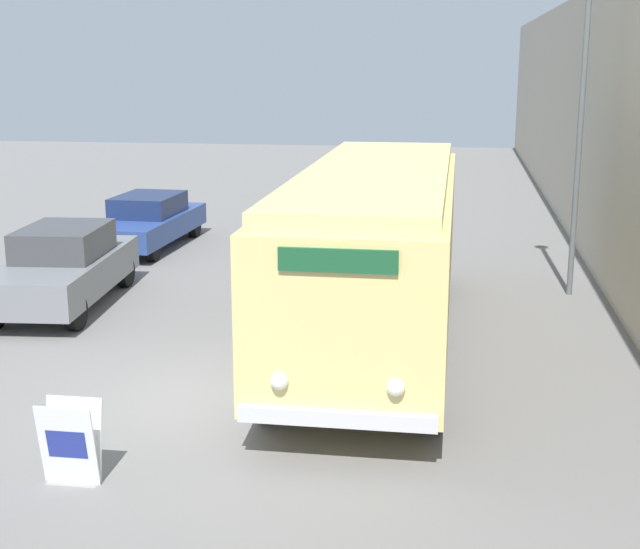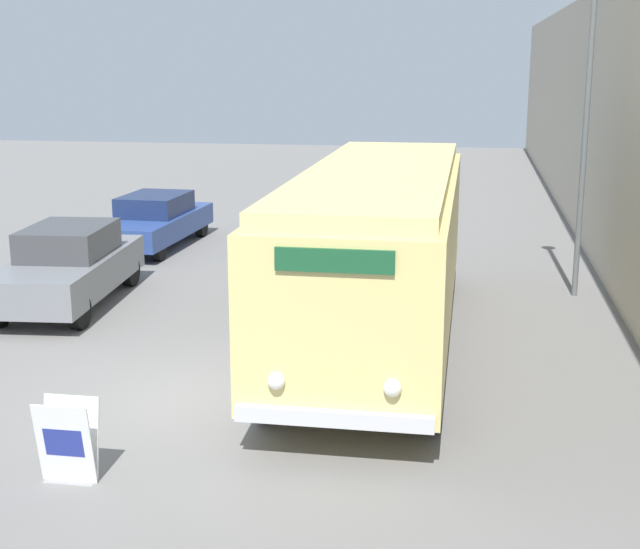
# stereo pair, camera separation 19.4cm
# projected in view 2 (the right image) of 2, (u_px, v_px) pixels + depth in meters

# --- Properties ---
(ground_plane) EXTENTS (80.00, 80.00, 0.00)m
(ground_plane) POSITION_uv_depth(u_px,v_px,m) (202.00, 399.00, 13.12)
(ground_plane) COLOR slate
(building_wall_right) EXTENTS (0.30, 60.00, 6.65)m
(building_wall_right) POSITION_uv_depth(u_px,v_px,m) (609.00, 128.00, 20.80)
(building_wall_right) COLOR #B2A893
(building_wall_right) RESTS_ON ground_plane
(vintage_bus) EXTENTS (2.57, 10.22, 3.08)m
(vintage_bus) POSITION_uv_depth(u_px,v_px,m) (379.00, 244.00, 15.37)
(vintage_bus) COLOR black
(vintage_bus) RESTS_ON ground_plane
(sign_board) EXTENTS (0.69, 0.38, 1.02)m
(sign_board) POSITION_uv_depth(u_px,v_px,m) (68.00, 442.00, 10.44)
(sign_board) COLOR gray
(sign_board) RESTS_ON ground_plane
(streetlamp) EXTENTS (0.36, 0.36, 6.98)m
(streetlamp) POSITION_uv_depth(u_px,v_px,m) (589.00, 80.00, 17.86)
(streetlamp) COLOR #595E60
(streetlamp) RESTS_ON ground_plane
(parked_car_near) EXTENTS (2.19, 4.80, 1.61)m
(parked_car_near) POSITION_uv_depth(u_px,v_px,m) (69.00, 266.00, 18.02)
(parked_car_near) COLOR black
(parked_car_near) RESTS_ON ground_plane
(parked_car_mid) EXTENTS (1.92, 4.69, 1.39)m
(parked_car_mid) POSITION_uv_depth(u_px,v_px,m) (154.00, 220.00, 23.69)
(parked_car_mid) COLOR black
(parked_car_mid) RESTS_ON ground_plane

